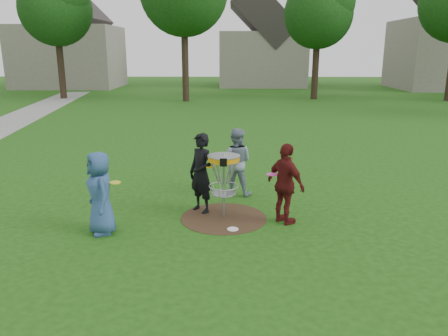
{
  "coord_description": "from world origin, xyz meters",
  "views": [
    {
      "loc": [
        0.17,
        -8.51,
        3.39
      ],
      "look_at": [
        0.0,
        0.3,
        1.0
      ],
      "focal_mm": 35.0,
      "sensor_mm": 36.0,
      "label": 1
    }
  ],
  "objects_px": {
    "player_grey": "(236,162)",
    "disc_golf_basket": "(224,171)",
    "player_maroon": "(286,184)",
    "player_blue": "(100,193)",
    "player_black": "(201,173)"
  },
  "relations": [
    {
      "from": "player_grey",
      "to": "disc_golf_basket",
      "type": "relative_size",
      "value": 1.18
    },
    {
      "from": "player_maroon",
      "to": "player_grey",
      "type": "bearing_deg",
      "value": -9.33
    },
    {
      "from": "player_maroon",
      "to": "disc_golf_basket",
      "type": "relative_size",
      "value": 1.19
    },
    {
      "from": "player_blue",
      "to": "player_black",
      "type": "relative_size",
      "value": 0.93
    },
    {
      "from": "player_blue",
      "to": "disc_golf_basket",
      "type": "distance_m",
      "value": 2.44
    },
    {
      "from": "player_blue",
      "to": "player_grey",
      "type": "bearing_deg",
      "value": 102.18
    },
    {
      "from": "player_grey",
      "to": "disc_golf_basket",
      "type": "bearing_deg",
      "value": 92.42
    },
    {
      "from": "disc_golf_basket",
      "to": "player_grey",
      "type": "bearing_deg",
      "value": 80.53
    },
    {
      "from": "disc_golf_basket",
      "to": "player_maroon",
      "type": "bearing_deg",
      "value": -10.93
    },
    {
      "from": "player_black",
      "to": "player_maroon",
      "type": "bearing_deg",
      "value": 22.51
    },
    {
      "from": "player_black",
      "to": "player_grey",
      "type": "height_order",
      "value": "player_black"
    },
    {
      "from": "player_maroon",
      "to": "player_blue",
      "type": "bearing_deg",
      "value": 61.0
    },
    {
      "from": "player_black",
      "to": "player_maroon",
      "type": "xyz_separation_m",
      "value": [
        1.72,
        -0.63,
        -0.04
      ]
    },
    {
      "from": "player_black",
      "to": "player_maroon",
      "type": "distance_m",
      "value": 1.83
    },
    {
      "from": "player_black",
      "to": "disc_golf_basket",
      "type": "height_order",
      "value": "player_black"
    }
  ]
}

